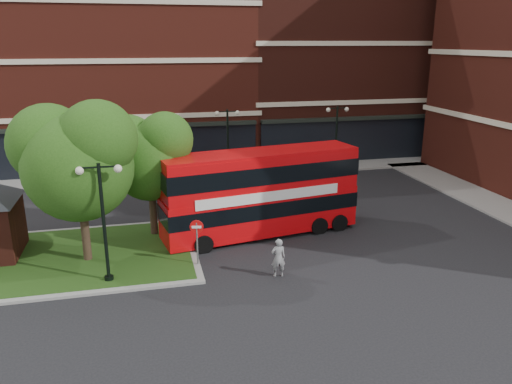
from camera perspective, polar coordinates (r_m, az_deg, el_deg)
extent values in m
plane|color=black|center=(21.59, -1.55, -9.03)|extent=(120.00, 120.00, 0.00)
cube|color=slate|center=(36.95, -6.77, 2.04)|extent=(44.00, 3.00, 0.12)
cube|color=maroon|center=(43.30, -19.16, 12.73)|extent=(26.00, 12.00, 14.00)
cube|color=#471911|center=(46.63, 9.65, 14.86)|extent=(18.00, 12.00, 16.00)
cube|color=gray|center=(24.29, -22.05, -7.14)|extent=(12.60, 7.60, 0.12)
cube|color=#19380F|center=(24.29, -22.06, -7.11)|extent=(12.00, 7.00, 0.15)
cylinder|color=#2D2116|center=(22.94, -19.05, -3.10)|extent=(0.36, 0.36, 3.92)
sphere|color=#214C13|center=(22.28, -19.62, 2.67)|extent=(4.60, 4.60, 4.60)
sphere|color=#214C13|center=(22.92, -22.54, 5.07)|extent=(3.45, 3.45, 3.45)
sphere|color=#214C13|center=(21.49, -17.63, 5.81)|extent=(3.22, 3.22, 3.22)
cylinder|color=#2D2116|center=(25.24, -11.73, -1.25)|extent=(0.36, 0.36, 3.47)
sphere|color=#214C13|center=(24.68, -12.01, 3.41)|extent=(3.80, 3.80, 3.80)
sphere|color=#214C13|center=(25.07, -14.34, 5.34)|extent=(2.85, 2.85, 2.85)
sphere|color=#214C13|center=(24.10, -10.33, 5.90)|extent=(2.66, 2.66, 2.66)
cylinder|color=black|center=(20.51, -16.97, -3.65)|extent=(0.14, 0.14, 5.00)
cylinder|color=black|center=(21.41, -16.44, -9.56)|extent=(0.36, 0.36, 0.30)
cube|color=black|center=(19.84, -17.55, 2.73)|extent=(1.40, 0.06, 0.06)
sphere|color=#F2EACC|center=(19.93, -19.53, 2.30)|extent=(0.32, 0.32, 0.32)
sphere|color=#F2EACC|center=(19.82, -15.51, 2.59)|extent=(0.32, 0.32, 0.32)
cylinder|color=black|center=(34.75, -3.23, 5.32)|extent=(0.14, 0.14, 5.00)
cylinder|color=black|center=(35.29, -3.17, 1.58)|extent=(0.36, 0.36, 0.30)
cube|color=black|center=(34.36, -3.30, 9.16)|extent=(1.40, 0.06, 0.06)
sphere|color=#F2EACC|center=(34.26, -4.46, 8.95)|extent=(0.32, 0.32, 0.32)
sphere|color=#F2EACC|center=(34.50, -2.14, 9.04)|extent=(0.32, 0.32, 0.32)
cylinder|color=black|center=(36.95, 9.13, 5.83)|extent=(0.14, 0.14, 5.00)
cylinder|color=black|center=(37.46, 8.97, 2.30)|extent=(0.36, 0.36, 0.30)
cube|color=black|center=(36.59, 9.31, 9.44)|extent=(1.40, 0.06, 0.06)
sphere|color=#F2EACC|center=(36.34, 8.26, 9.28)|extent=(0.32, 0.32, 0.32)
sphere|color=#F2EACC|center=(36.87, 10.32, 9.29)|extent=(0.32, 0.32, 0.32)
cube|color=red|center=(25.06, 0.53, -1.95)|extent=(10.13, 3.90, 1.89)
cube|color=red|center=(24.51, 0.54, 2.23)|extent=(10.03, 3.86, 1.89)
cube|color=black|center=(24.49, 0.54, 2.44)|extent=(10.13, 3.90, 0.85)
cube|color=silver|center=(23.75, 1.65, -0.52)|extent=(7.32, 1.30, 0.49)
imported|color=gray|center=(20.82, 2.56, -7.52)|extent=(0.62, 0.42, 1.68)
imported|color=#ADB0B4|center=(34.98, -5.11, 2.28)|extent=(4.13, 2.11, 1.34)
imported|color=silver|center=(35.42, -0.86, 2.60)|extent=(4.48, 2.06, 1.42)
cylinder|color=slate|center=(21.73, -6.73, -6.03)|extent=(0.07, 0.07, 2.04)
cylinder|color=red|center=(21.42, -6.81, -3.97)|extent=(0.59, 0.17, 0.59)
cube|color=white|center=(21.42, -6.81, -3.97)|extent=(0.42, 0.12, 0.11)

